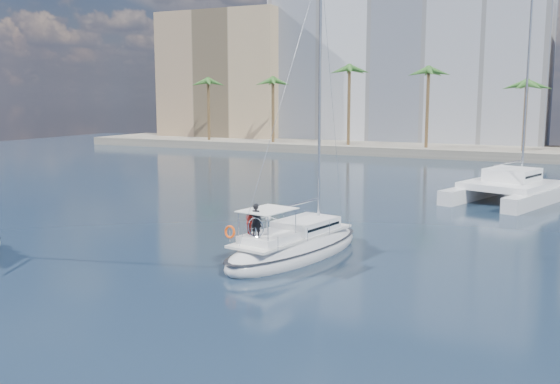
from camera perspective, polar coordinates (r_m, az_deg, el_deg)
The scene contains 9 objects.
ground at distance 30.74m, azimuth -0.75°, elevation -6.41°, with size 160.00×160.00×0.00m, color black.
quay at distance 88.87m, azimuth 17.03°, elevation 3.59°, with size 120.00×14.00×1.20m, color gray.
building_modern at distance 102.88m, azimuth 11.66°, elevation 11.93°, with size 42.00×16.00×28.00m, color silver.
building_tan_left at distance 110.40m, azimuth -4.45°, elevation 10.29°, with size 22.00×14.00×22.00m, color tan.
palm_left at distance 96.00m, azimuth -3.89°, elevation 10.10°, with size 3.60×3.60×12.30m.
palm_centre at distance 84.64m, azimuth 16.91°, elevation 9.92°, with size 3.60×3.60×12.30m.
main_sloop at distance 31.68m, azimuth 1.36°, elevation -5.03°, with size 5.22×10.74×15.30m.
catamaran at distance 51.52m, azimuth 20.34°, elevation 0.53°, with size 9.47×13.39×17.66m.
seagull at distance 36.36m, azimuth -1.04°, elevation -2.43°, with size 1.20×0.52×0.22m.
Camera 1 is at (13.19, -26.57, 8.06)m, focal length 40.00 mm.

